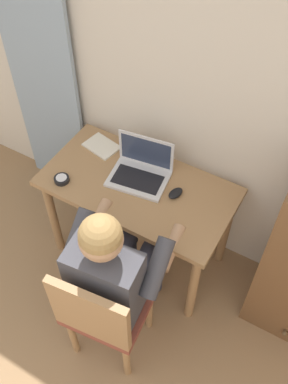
{
  "coord_description": "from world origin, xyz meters",
  "views": [
    {
      "loc": [
        0.59,
        0.4,
        2.66
      ],
      "look_at": [
        -0.18,
        1.73,
        0.82
      ],
      "focal_mm": 40.97,
      "sensor_mm": 36.0,
      "label": 1
    }
  ],
  "objects_px": {
    "chair": "(103,311)",
    "desk_clock": "(62,179)",
    "laptop": "(141,169)",
    "computer_mouse": "(176,193)",
    "person_seated": "(117,266)",
    "desk": "(138,198)",
    "notebook_pad": "(102,146)"
  },
  "relations": [
    {
      "from": "chair",
      "to": "desk_clock",
      "type": "bearing_deg",
      "value": 140.7
    },
    {
      "from": "laptop",
      "to": "computer_mouse",
      "type": "bearing_deg",
      "value": -7.45
    },
    {
      "from": "person_seated",
      "to": "chair",
      "type": "bearing_deg",
      "value": -84.27
    },
    {
      "from": "computer_mouse",
      "to": "person_seated",
      "type": "bearing_deg",
      "value": -82.03
    },
    {
      "from": "chair",
      "to": "laptop",
      "type": "bearing_deg",
      "value": 105.51
    },
    {
      "from": "desk",
      "to": "notebook_pad",
      "type": "bearing_deg",
      "value": 156.0
    },
    {
      "from": "chair",
      "to": "notebook_pad",
      "type": "bearing_deg",
      "value": 123.07
    },
    {
      "from": "notebook_pad",
      "to": "laptop",
      "type": "bearing_deg",
      "value": -2.71
    },
    {
      "from": "person_seated",
      "to": "notebook_pad",
      "type": "relative_size",
      "value": 5.75
    },
    {
      "from": "computer_mouse",
      "to": "chair",
      "type": "bearing_deg",
      "value": -79.05
    },
    {
      "from": "chair",
      "to": "desk_clock",
      "type": "relative_size",
      "value": 9.87
    },
    {
      "from": "computer_mouse",
      "to": "notebook_pad",
      "type": "bearing_deg",
      "value": -177.21
    },
    {
      "from": "desk_clock",
      "to": "notebook_pad",
      "type": "distance_m",
      "value": 0.36
    },
    {
      "from": "desk_clock",
      "to": "person_seated",
      "type": "bearing_deg",
      "value": -27.69
    },
    {
      "from": "chair",
      "to": "computer_mouse",
      "type": "relative_size",
      "value": 8.89
    },
    {
      "from": "desk",
      "to": "laptop",
      "type": "bearing_deg",
      "value": 107.13
    },
    {
      "from": "desk_clock",
      "to": "notebook_pad",
      "type": "relative_size",
      "value": 0.43
    },
    {
      "from": "person_seated",
      "to": "computer_mouse",
      "type": "bearing_deg",
      "value": 83.9
    },
    {
      "from": "desk",
      "to": "notebook_pad",
      "type": "distance_m",
      "value": 0.41
    },
    {
      "from": "notebook_pad",
      "to": "chair",
      "type": "bearing_deg",
      "value": -45.58
    },
    {
      "from": "person_seated",
      "to": "computer_mouse",
      "type": "xyz_separation_m",
      "value": [
        0.06,
        0.54,
        0.06
      ]
    },
    {
      "from": "notebook_pad",
      "to": "computer_mouse",
      "type": "bearing_deg",
      "value": 0.06
    },
    {
      "from": "desk",
      "to": "laptop",
      "type": "distance_m",
      "value": 0.18
    },
    {
      "from": "person_seated",
      "to": "laptop",
      "type": "relative_size",
      "value": 3.24
    },
    {
      "from": "laptop",
      "to": "chair",
      "type": "bearing_deg",
      "value": -74.49
    },
    {
      "from": "desk",
      "to": "laptop",
      "type": "xyz_separation_m",
      "value": [
        -0.02,
        0.08,
        0.17
      ]
    },
    {
      "from": "desk",
      "to": "person_seated",
      "type": "relative_size",
      "value": 0.94
    },
    {
      "from": "desk",
      "to": "computer_mouse",
      "type": "relative_size",
      "value": 11.37
    },
    {
      "from": "desk",
      "to": "desk_clock",
      "type": "xyz_separation_m",
      "value": [
        -0.4,
        -0.2,
        0.13
      ]
    },
    {
      "from": "laptop",
      "to": "person_seated",
      "type": "bearing_deg",
      "value": -71.52
    },
    {
      "from": "person_seated",
      "to": "desk_clock",
      "type": "distance_m",
      "value": 0.65
    },
    {
      "from": "desk_clock",
      "to": "desk",
      "type": "bearing_deg",
      "value": 26.0
    }
  ]
}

